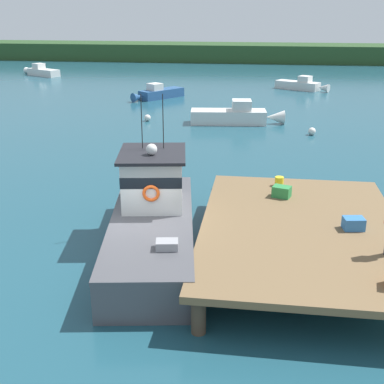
# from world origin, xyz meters

# --- Properties ---
(ground_plane) EXTENTS (200.00, 200.00, 0.00)m
(ground_plane) POSITION_xyz_m (0.00, 0.00, 0.00)
(ground_plane) COLOR #1E4C5B
(dock) EXTENTS (6.00, 9.00, 1.20)m
(dock) POSITION_xyz_m (4.80, 0.00, 1.07)
(dock) COLOR #4C3D2D
(dock) RESTS_ON ground
(main_fishing_boat) EXTENTS (3.75, 9.96, 4.80)m
(main_fishing_boat) POSITION_xyz_m (0.11, 0.50, 1.01)
(main_fishing_boat) COLOR #4C4C51
(main_fishing_boat) RESTS_ON ground
(crate_stack_mid_dock) EXTENTS (0.71, 0.61, 0.39)m
(crate_stack_mid_dock) POSITION_xyz_m (4.27, 2.42, 1.39)
(crate_stack_mid_dock) COLOR #2D8442
(crate_stack_mid_dock) RESTS_ON dock
(crate_stack_near_edge) EXTENTS (0.66, 0.53, 0.36)m
(crate_stack_near_edge) POSITION_xyz_m (6.32, -0.06, 1.38)
(crate_stack_near_edge) COLOR #3370B2
(crate_stack_near_edge) RESTS_ON dock
(bait_bucket) EXTENTS (0.32, 0.32, 0.34)m
(bait_bucket) POSITION_xyz_m (4.22, 3.61, 1.37)
(bait_bucket) COLOR yellow
(bait_bucket) RESTS_ON dock
(moored_boat_far_left) EXTENTS (5.04, 3.42, 1.32)m
(moored_boat_far_left) POSITION_xyz_m (6.99, 35.37, 0.45)
(moored_boat_far_left) COLOR silver
(moored_boat_far_left) RESTS_ON ground
(moored_boat_outer_mooring) EXTENTS (5.15, 3.51, 1.35)m
(moored_boat_outer_mooring) POSITION_xyz_m (-21.77, 42.03, 0.46)
(moored_boat_outer_mooring) COLOR silver
(moored_boat_outer_mooring) RESTS_ON ground
(moored_boat_near_channel) EXTENTS (4.01, 4.68, 1.31)m
(moored_boat_near_channel) POSITION_xyz_m (-5.45, 28.71, 0.45)
(moored_boat_near_channel) COLOR #285184
(moored_boat_near_channel) RESTS_ON ground
(moored_boat_off_the_point) EXTENTS (6.34, 2.08, 1.59)m
(moored_boat_off_the_point) POSITION_xyz_m (1.66, 19.57, 0.55)
(moored_boat_off_the_point) COLOR silver
(moored_boat_off_the_point) RESTS_ON ground
(mooring_buoy_spare_mooring) EXTENTS (0.37, 0.37, 0.37)m
(mooring_buoy_spare_mooring) POSITION_xyz_m (1.76, 6.29, 0.19)
(mooring_buoy_spare_mooring) COLOR silver
(mooring_buoy_spare_mooring) RESTS_ON ground
(mooring_buoy_channel_marker) EXTENTS (0.45, 0.45, 0.45)m
(mooring_buoy_channel_marker) POSITION_xyz_m (-4.36, 19.56, 0.22)
(mooring_buoy_channel_marker) COLOR silver
(mooring_buoy_channel_marker) RESTS_ON ground
(mooring_buoy_inshore) EXTENTS (0.46, 0.46, 0.46)m
(mooring_buoy_inshore) POSITION_xyz_m (6.54, 16.95, 0.23)
(mooring_buoy_inshore) COLOR silver
(mooring_buoy_inshore) RESTS_ON ground
(far_shoreline) EXTENTS (120.00, 8.00, 2.40)m
(far_shoreline) POSITION_xyz_m (0.00, 62.00, 1.20)
(far_shoreline) COLOR #284723
(far_shoreline) RESTS_ON ground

